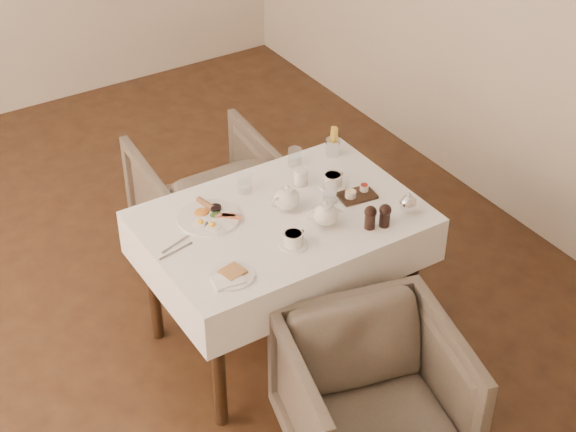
{
  "coord_description": "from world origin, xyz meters",
  "views": [
    {
      "loc": [
        -1.25,
        -3.43,
        3.13
      ],
      "look_at": [
        0.48,
        -0.68,
        0.82
      ],
      "focal_mm": 55.0,
      "sensor_mm": 36.0,
      "label": 1
    }
  ],
  "objects_px": {
    "table": "(282,236)",
    "teapot_centre": "(287,197)",
    "armchair_far": "(206,197)",
    "breakfast_plate": "(208,216)",
    "armchair_near": "(373,399)"
  },
  "relations": [
    {
      "from": "armchair_near",
      "to": "breakfast_plate",
      "type": "relative_size",
      "value": 2.5
    },
    {
      "from": "armchair_near",
      "to": "breakfast_plate",
      "type": "xyz_separation_m",
      "value": [
        -0.23,
        1.01,
        0.43
      ]
    },
    {
      "from": "table",
      "to": "armchair_far",
      "type": "height_order",
      "value": "table"
    },
    {
      "from": "breakfast_plate",
      "to": "teapot_centre",
      "type": "distance_m",
      "value": 0.37
    },
    {
      "from": "armchair_far",
      "to": "armchair_near",
      "type": "bearing_deg",
      "value": 90.49
    },
    {
      "from": "armchair_near",
      "to": "armchair_far",
      "type": "height_order",
      "value": "same"
    },
    {
      "from": "breakfast_plate",
      "to": "teapot_centre",
      "type": "xyz_separation_m",
      "value": [
        0.35,
        -0.13,
        0.06
      ]
    },
    {
      "from": "table",
      "to": "breakfast_plate",
      "type": "bearing_deg",
      "value": 151.17
    },
    {
      "from": "table",
      "to": "armchair_near",
      "type": "xyz_separation_m",
      "value": [
        -0.07,
        -0.84,
        -0.3
      ]
    },
    {
      "from": "table",
      "to": "armchair_near",
      "type": "distance_m",
      "value": 0.9
    },
    {
      "from": "table",
      "to": "armchair_far",
      "type": "xyz_separation_m",
      "value": [
        0.05,
        0.89,
        -0.3
      ]
    },
    {
      "from": "armchair_near",
      "to": "teapot_centre",
      "type": "xyz_separation_m",
      "value": [
        0.12,
        0.88,
        0.49
      ]
    },
    {
      "from": "table",
      "to": "teapot_centre",
      "type": "height_order",
      "value": "teapot_centre"
    },
    {
      "from": "armchair_near",
      "to": "teapot_centre",
      "type": "relative_size",
      "value": 4.39
    },
    {
      "from": "armchair_near",
      "to": "armchair_far",
      "type": "xyz_separation_m",
      "value": [
        0.11,
        1.73,
        0.0
      ]
    }
  ]
}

